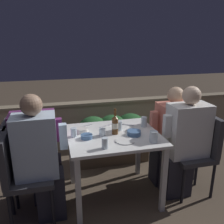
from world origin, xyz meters
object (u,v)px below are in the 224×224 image
object	(u,v)px
chair_left_near	(19,169)
person_white_polo	(184,143)
person_coral_top	(170,136)
chair_left_far	(19,156)
person_purple_stripe	(39,150)
person_blue_shirt	(41,159)
beer_bottle	(115,125)
chair_right_near	(200,146)
chair_right_far	(185,138)

from	to	relation	value
chair_left_near	person_white_polo	xyz separation A→B (m)	(1.68, 0.02, 0.07)
chair_left_near	person_coral_top	world-z (taller)	person_coral_top
chair_left_far	person_purple_stripe	size ratio (longest dim) A/B	0.77
person_blue_shirt	person_purple_stripe	bearing A→B (deg)	96.30
person_blue_shirt	beer_bottle	xyz separation A→B (m)	(0.75, 0.14, 0.22)
person_purple_stripe	chair_right_near	size ratio (longest dim) A/B	1.30
person_purple_stripe	chair_right_near	world-z (taller)	person_purple_stripe
chair_left_far	beer_bottle	distance (m)	1.03
person_purple_stripe	beer_bottle	bearing A→B (deg)	-9.97
chair_left_far	chair_right_far	distance (m)	1.88
chair_left_near	chair_left_far	xyz separation A→B (m)	(-0.03, 0.28, 0.00)
chair_left_near	person_purple_stripe	world-z (taller)	person_purple_stripe
chair_left_near	chair_right_far	xyz separation A→B (m)	(1.85, 0.28, 0.00)
chair_left_far	person_coral_top	size ratio (longest dim) A/B	0.77
person_blue_shirt	person_coral_top	bearing A→B (deg)	10.78
chair_left_near	chair_right_near	bearing A→B (deg)	0.70
chair_right_near	beer_bottle	distance (m)	0.99
beer_bottle	chair_right_near	bearing A→B (deg)	-7.18
beer_bottle	person_purple_stripe	bearing A→B (deg)	170.03
chair_left_near	chair_right_near	xyz separation A→B (m)	(1.88, 0.02, 0.00)
person_purple_stripe	beer_bottle	distance (m)	0.83
chair_right_near	beer_bottle	size ratio (longest dim) A/B	3.37
chair_left_near	beer_bottle	size ratio (longest dim) A/B	3.37
person_purple_stripe	chair_left_near	bearing A→B (deg)	-121.13
chair_right_near	chair_right_far	bearing A→B (deg)	98.25
person_purple_stripe	person_coral_top	distance (m)	1.48
person_coral_top	chair_right_near	bearing A→B (deg)	-46.76
person_purple_stripe	chair_right_far	size ratio (longest dim) A/B	1.30
chair_left_far	chair_left_near	bearing A→B (deg)	-83.23
chair_left_near	person_purple_stripe	bearing A→B (deg)	58.87
person_blue_shirt	chair_right_near	world-z (taller)	person_blue_shirt
person_white_polo	chair_right_far	bearing A→B (deg)	57.30
beer_bottle	person_white_polo	bearing A→B (deg)	-9.08
beer_bottle	chair_left_near	bearing A→B (deg)	-171.51
person_purple_stripe	chair_right_near	bearing A→B (deg)	-8.45
chair_left_far	person_blue_shirt	bearing A→B (deg)	-50.20
person_coral_top	chair_left_near	bearing A→B (deg)	-170.49
person_purple_stripe	person_coral_top	world-z (taller)	person_purple_stripe
chair_right_far	person_white_polo	bearing A→B (deg)	-122.70
person_white_polo	beer_bottle	world-z (taller)	person_white_polo
person_white_polo	chair_left_near	bearing A→B (deg)	-179.22
chair_right_near	person_white_polo	world-z (taller)	person_white_polo
person_purple_stripe	person_white_polo	size ratio (longest dim) A/B	0.96
chair_left_far	person_coral_top	xyz separation A→B (m)	(1.68, -0.00, 0.04)
chair_right_far	person_coral_top	xyz separation A→B (m)	(-0.20, 0.00, 0.04)
person_white_polo	person_coral_top	size ratio (longest dim) A/B	1.05
chair_left_far	person_purple_stripe	distance (m)	0.20
chair_left_far	person_purple_stripe	xyz separation A→B (m)	(0.20, 0.00, 0.04)
chair_right_near	chair_left_far	bearing A→B (deg)	172.43
person_purple_stripe	person_coral_top	size ratio (longest dim) A/B	1.00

